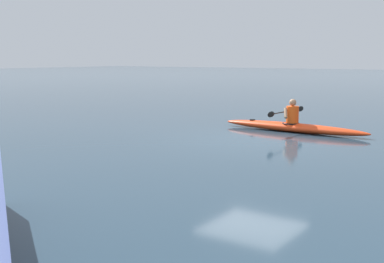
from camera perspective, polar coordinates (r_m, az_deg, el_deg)
ground_plane at (r=13.69m, az=7.10°, el=-0.94°), size 160.00×160.00×0.00m
kayak at (r=15.32m, az=11.44°, el=0.48°), size 4.72×0.80×0.27m
kayaker at (r=15.29m, az=11.34°, el=2.10°), size 0.46×2.35×0.72m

